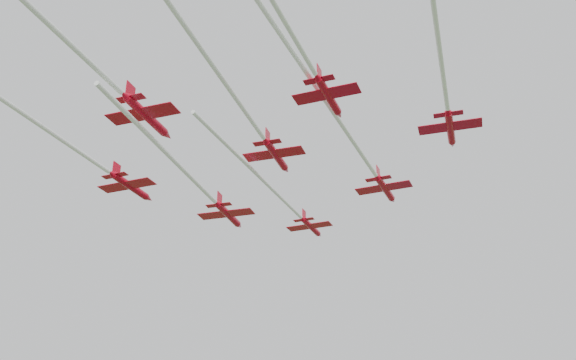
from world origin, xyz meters
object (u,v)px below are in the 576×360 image
at_px(jet_row3_mid, 237,100).
at_px(jet_row4_left, 83,56).
at_px(jet_row3_left, 87,156).
at_px(jet_lead, 288,204).
at_px(jet_row4_right, 286,24).
at_px(jet_row3_right, 438,41).
at_px(jet_row2_left, 206,192).
at_px(jet_row2_right, 351,139).

bearing_deg(jet_row3_mid, jet_row4_left, -134.86).
bearing_deg(jet_row3_left, jet_row4_left, -54.13).
bearing_deg(jet_lead, jet_row3_mid, -79.95).
height_order(jet_lead, jet_row4_right, jet_lead).
bearing_deg(jet_row3_right, jet_row3_mid, 171.05).
distance_m(jet_row3_left, jet_row3_right, 50.75).
bearing_deg(jet_row4_left, jet_row4_right, 0.45).
bearing_deg(jet_row2_left, jet_row4_left, -90.38).
relative_size(jet_row2_left, jet_row4_left, 0.82).
xyz_separation_m(jet_row2_left, jet_row3_right, (40.52, -20.06, 2.25)).
bearing_deg(jet_lead, jet_row4_left, -98.72).
height_order(jet_row3_left, jet_row3_mid, jet_row3_mid).
xyz_separation_m(jet_lead, jet_row4_left, (-5.32, -44.02, 1.51)).
bearing_deg(jet_row4_left, jet_row3_left, 123.73).
height_order(jet_row3_mid, jet_row3_right, jet_row3_right).
bearing_deg(jet_row4_left, jet_lead, 78.59).
bearing_deg(jet_row4_left, jet_row3_right, 16.36).
bearing_deg(jet_lead, jet_row3_left, -128.74).
bearing_deg(jet_lead, jet_row2_left, -135.07).
xyz_separation_m(jet_row2_right, jet_row4_left, (-21.50, -28.50, 0.82)).
relative_size(jet_lead, jet_row2_right, 0.73).
distance_m(jet_row2_left, jet_row2_right, 26.26).
bearing_deg(jet_row4_right, jet_row2_right, 91.47).
distance_m(jet_row2_left, jet_row3_mid, 24.92).
bearing_deg(jet_row3_left, jet_row2_right, 13.97).
bearing_deg(jet_row3_mid, jet_row2_right, 47.55).
relative_size(jet_row2_right, jet_row3_left, 1.32).
xyz_separation_m(jet_row3_right, jet_row4_left, (-36.35, -13.87, -0.49)).
height_order(jet_row2_left, jet_row3_left, jet_row3_left).
distance_m(jet_lead, jet_row2_right, 22.44).
height_order(jet_lead, jet_row3_right, jet_row3_right).
bearing_deg(jet_row2_left, jet_row3_mid, -58.30).
relative_size(jet_row2_left, jet_row3_mid, 0.79).
distance_m(jet_lead, jet_row3_left, 32.52).
height_order(jet_lead, jet_row2_right, jet_row2_right).
relative_size(jet_lead, jet_row4_left, 0.82).
bearing_deg(jet_row3_left, jet_row3_mid, -9.90).
distance_m(jet_row3_left, jet_row3_mid, 25.95).
bearing_deg(jet_row3_right, jet_row3_left, 168.10).
bearing_deg(jet_row3_right, jet_lead, 128.61).
height_order(jet_lead, jet_row3_left, jet_row3_left).
distance_m(jet_row2_left, jet_row3_left, 18.82).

